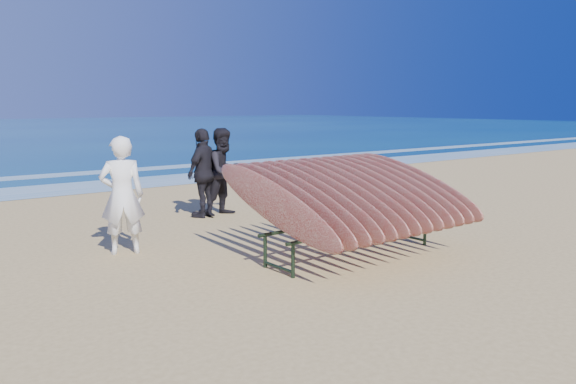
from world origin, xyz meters
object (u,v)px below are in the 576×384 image
surfboard_rack (352,194)px  person_dark_b (204,173)px  person_white (122,195)px  person_dark_a (224,172)px

surfboard_rack → person_dark_b: person_dark_b is taller
person_dark_b → person_white: bearing=8.2°
surfboard_rack → person_dark_a: bearing=86.3°
person_dark_a → person_dark_b: 0.46m
person_dark_b → surfboard_rack: bearing=65.3°
person_white → person_dark_a: bearing=-130.7°
surfboard_rack → person_white: size_ratio=1.71×
surfboard_rack → person_white: (-2.87, 2.32, -0.04)m
person_white → person_dark_a: 3.50m
surfboard_rack → person_dark_a: person_dark_a is taller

